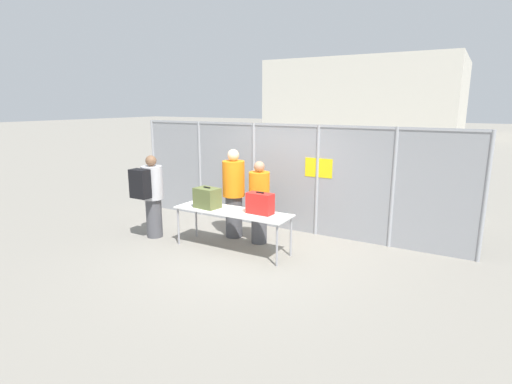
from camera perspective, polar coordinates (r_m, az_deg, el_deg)
The scene contains 10 objects.
ground_plane at distance 7.61m, azimuth -2.18°, elevation -8.81°, with size 120.00×120.00×0.00m, color gray.
fence_section at distance 8.80m, azimuth 4.06°, elevation 2.38°, with size 7.81×0.07×2.34m.
inspection_table at distance 7.58m, azimuth -3.42°, elevation -3.07°, with size 2.32×0.68×0.79m.
suitcase_olive at distance 7.78m, azimuth -6.98°, elevation -0.84°, with size 0.50×0.39×0.41m.
suitcase_red at distance 7.30m, azimuth 0.58°, elevation -1.64°, with size 0.50×0.26×0.41m.
traveler_hooded at distance 8.51m, azimuth -14.83°, elevation -0.18°, with size 0.43×0.67×1.74m.
security_worker_near at distance 7.94m, azimuth 0.47°, elevation -1.35°, with size 0.41×0.41×1.67m.
security_worker_far at distance 8.31m, azimuth -3.21°, elevation -0.05°, with size 0.46×0.46×1.86m.
utility_trailer at distance 11.00m, azimuth 19.47°, elevation -0.81°, with size 3.64×1.92×0.62m.
distant_hangar at distance 41.14m, azimuth 15.76°, elevation 12.86°, with size 16.66×12.42×6.66m.
Camera 1 is at (3.79, -5.98, 2.77)m, focal length 28.00 mm.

